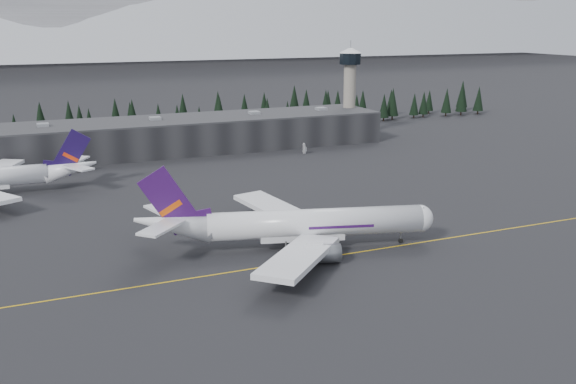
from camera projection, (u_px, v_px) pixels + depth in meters
name	position (u px, v px, depth m)	size (l,w,h in m)	color
ground	(324.00, 254.00, 138.99)	(1400.00, 1400.00, 0.00)	black
taxiline	(328.00, 257.00, 137.21)	(400.00, 0.40, 0.02)	gold
terminal	(182.00, 134.00, 248.42)	(160.00, 30.00, 12.60)	black
control_tower	(350.00, 82.00, 275.12)	(10.00, 10.00, 37.70)	gray
treeline	(161.00, 118.00, 280.98)	(360.00, 20.00, 15.00)	black
mountain_ridge	(48.00, 52.00, 1027.42)	(4400.00, 900.00, 420.00)	white
jet_main	(289.00, 224.00, 141.05)	(65.44, 59.50, 19.64)	silver
gse_vehicle_a	(81.00, 169.00, 214.36)	(2.66, 5.77, 1.60)	silver
gse_vehicle_b	(305.00, 152.00, 243.57)	(1.66, 4.11, 1.40)	white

